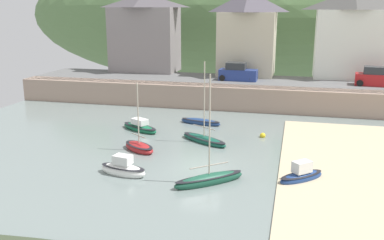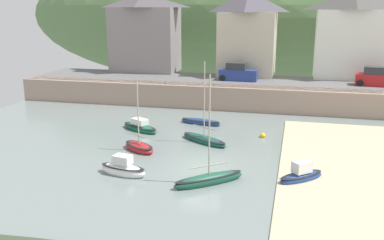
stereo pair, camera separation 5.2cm
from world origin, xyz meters
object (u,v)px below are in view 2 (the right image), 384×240
Objects in this scene: sailboat_white_hull at (139,147)px; motorboat_with_cabin at (204,139)px; sailboat_nearest_shore at (140,127)px; waterfront_building_centre at (248,33)px; parked_car_by_wall at (376,78)px; rowboat_small_beached at (301,176)px; sailboat_blue_trim at (201,122)px; mooring_buoy at (263,136)px; church_with_spire at (375,10)px; parked_car_near_slipway at (238,73)px; waterfront_building_right at (352,34)px; waterfront_building_left at (145,32)px; fishing_boat_green at (209,179)px; sailboat_far_left at (123,169)px.

motorboat_with_cabin reaches higher than sailboat_white_hull.
sailboat_nearest_shore is at bearing 144.97° from sailboat_white_hull.
waterfront_building_centre is at bearing 120.03° from motorboat_with_cabin.
rowboat_small_beached is at bearing -101.65° from parked_car_by_wall.
sailboat_blue_trim is at bearing 137.87° from motorboat_with_cabin.
waterfront_building_centre is 19.31m from mooring_buoy.
parked_car_near_slipway is at bearing -149.95° from church_with_spire.
sailboat_white_hull is at bearing -147.07° from mooring_buoy.
rowboat_small_beached reaches higher than sailboat_nearest_shore.
sailboat_white_hull is 0.81× the size of motorboat_with_cabin.
motorboat_with_cabin is at bearing -89.06° from parked_car_near_slipway.
parked_car_by_wall is at bearing 62.68° from sailboat_nearest_shore.
waterfront_building_right reaches higher than parked_car_near_slipway.
parked_car_by_wall reaches higher than sailboat_blue_trim.
waterfront_building_centre reaches higher than parked_car_near_slipway.
waterfront_building_left is at bearing 153.05° from motorboat_with_cabin.
fishing_boat_green is 8.14m from motorboat_with_cabin.
fishing_boat_green reaches higher than rowboat_small_beached.
motorboat_with_cabin is 4.96m from mooring_buoy.
waterfront_building_right reaches higher than sailboat_blue_trim.
waterfront_building_right is (24.18, 0.00, 0.16)m from waterfront_building_left.
rowboat_small_beached is at bearing -104.49° from church_with_spire.
sailboat_far_left is at bearing -120.38° from church_with_spire.
parked_car_by_wall is at bearing -9.66° from waterfront_building_left.
waterfront_building_centre is at bearing 112.87° from sailboat_white_hull.
mooring_buoy is (7.83, 10.18, -0.22)m from sailboat_far_left.
rowboat_small_beached is at bearing -7.67° from motorboat_with_cabin.
sailboat_far_left is (0.69, -4.67, 0.10)m from sailboat_white_hull.
sailboat_white_hull reaches higher than rowboat_small_beached.
sailboat_nearest_shore is (-1.83, 5.07, 0.02)m from sailboat_white_hull.
fishing_boat_green is (-10.31, -27.93, -7.04)m from waterfront_building_right.
waterfront_building_left is at bearing 117.37° from sailboat_far_left.
sailboat_far_left is 5.51m from fishing_boat_green.
sailboat_blue_trim is 8.57× the size of mooring_buoy.
waterfront_building_left is 24.18m from waterfront_building_right.
waterfront_building_left is 1.47× the size of motorboat_with_cabin.
waterfront_building_right is 0.66× the size of church_with_spire.
waterfront_building_centre is at bearing -164.36° from church_with_spire.
sailboat_blue_trim is 1.19× the size of sailboat_far_left.
waterfront_building_right is at bearing 65.55° from mooring_buoy.
sailboat_white_hull is 26.59m from parked_car_by_wall.
fishing_boat_green is 1.57× the size of parked_car_by_wall.
waterfront_building_centre is 0.66× the size of church_with_spire.
sailboat_far_left is 0.79× the size of parked_car_near_slipway.
rowboat_small_beached is 0.70× the size of parked_car_by_wall.
parked_car_near_slipway reaches higher than sailboat_nearest_shore.
motorboat_with_cabin reaches higher than sailboat_nearest_shore.
parked_car_by_wall is at bearing -63.29° from waterfront_building_right.
waterfront_building_centre reaches higher than parked_car_by_wall.
rowboat_small_beached is at bearing -53.78° from waterfront_building_left.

